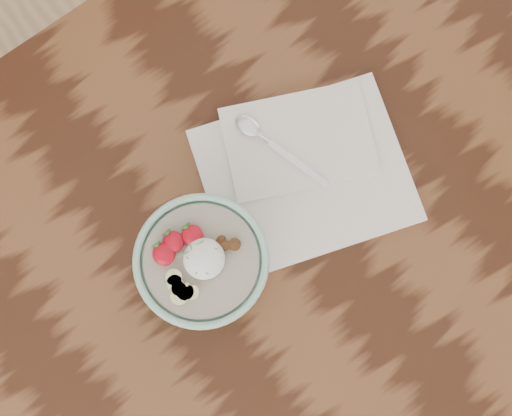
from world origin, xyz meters
The scene contains 4 objects.
table centered at (0.00, 0.00, 65.70)cm, with size 160.00×90.00×75.00cm.
breakfast_bowl centered at (5.14, 1.38, 80.97)cm, with size 17.52×17.52×11.95cm.
napkin centered at (24.77, 4.56, 75.74)cm, with size 34.41×30.93×1.76cm.
spoon centered at (22.46, 11.89, 77.11)cm, with size 6.07×15.94×0.84cm.
Camera 1 is at (4.60, -11.15, 174.72)cm, focal length 50.00 mm.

